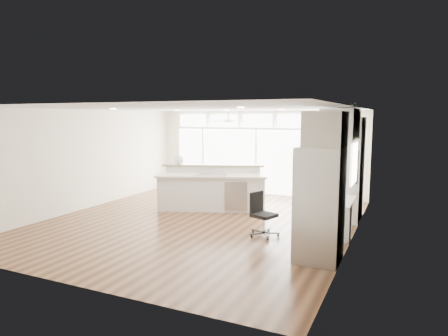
% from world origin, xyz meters
% --- Properties ---
extents(floor, '(7.00, 8.00, 0.02)m').
position_xyz_m(floor, '(0.00, 0.00, -0.01)').
color(floor, '#422414').
rests_on(floor, ground).
extents(ceiling, '(7.00, 8.00, 0.02)m').
position_xyz_m(ceiling, '(0.00, 0.00, 2.70)').
color(ceiling, silver).
rests_on(ceiling, wall_back).
extents(wall_back, '(7.00, 0.04, 2.70)m').
position_xyz_m(wall_back, '(0.00, 4.00, 1.35)').
color(wall_back, silver).
rests_on(wall_back, floor).
extents(wall_front, '(7.00, 0.04, 2.70)m').
position_xyz_m(wall_front, '(0.00, -4.00, 1.35)').
color(wall_front, silver).
rests_on(wall_front, floor).
extents(wall_left, '(0.04, 8.00, 2.70)m').
position_xyz_m(wall_left, '(-3.50, 0.00, 1.35)').
color(wall_left, silver).
rests_on(wall_left, floor).
extents(wall_right, '(0.04, 8.00, 2.70)m').
position_xyz_m(wall_right, '(3.50, 0.00, 1.35)').
color(wall_right, silver).
rests_on(wall_right, floor).
extents(glass_wall, '(5.80, 0.06, 2.08)m').
position_xyz_m(glass_wall, '(0.00, 3.94, 1.05)').
color(glass_wall, white).
rests_on(glass_wall, wall_back).
extents(transom_row, '(5.90, 0.06, 0.40)m').
position_xyz_m(transom_row, '(0.00, 3.94, 2.38)').
color(transom_row, white).
rests_on(transom_row, wall_back).
extents(desk_window, '(0.04, 0.85, 0.85)m').
position_xyz_m(desk_window, '(3.46, 0.30, 1.55)').
color(desk_window, white).
rests_on(desk_window, wall_right).
extents(ceiling_fan, '(1.16, 1.16, 0.32)m').
position_xyz_m(ceiling_fan, '(-0.50, 2.80, 2.48)').
color(ceiling_fan, white).
rests_on(ceiling_fan, ceiling).
extents(recessed_lights, '(3.40, 3.00, 0.02)m').
position_xyz_m(recessed_lights, '(0.00, 0.20, 2.68)').
color(recessed_lights, beige).
rests_on(recessed_lights, ceiling).
extents(oven_cabinet, '(0.64, 1.20, 2.50)m').
position_xyz_m(oven_cabinet, '(3.17, 1.80, 1.25)').
color(oven_cabinet, silver).
rests_on(oven_cabinet, floor).
extents(desk_nook, '(0.72, 1.30, 0.76)m').
position_xyz_m(desk_nook, '(3.13, 0.30, 0.38)').
color(desk_nook, silver).
rests_on(desk_nook, floor).
extents(upper_cabinets, '(0.64, 1.30, 0.64)m').
position_xyz_m(upper_cabinets, '(3.17, 0.30, 2.35)').
color(upper_cabinets, silver).
rests_on(upper_cabinets, wall_right).
extents(refrigerator, '(0.76, 0.90, 2.00)m').
position_xyz_m(refrigerator, '(3.11, -1.35, 1.00)').
color(refrigerator, '#A5A5A9').
rests_on(refrigerator, floor).
extents(fridge_cabinet, '(0.64, 0.90, 0.60)m').
position_xyz_m(fridge_cabinet, '(3.17, -1.35, 2.30)').
color(fridge_cabinet, silver).
rests_on(fridge_cabinet, wall_right).
extents(framed_photos, '(0.06, 0.22, 0.80)m').
position_xyz_m(framed_photos, '(3.46, 0.92, 1.40)').
color(framed_photos, black).
rests_on(framed_photos, wall_right).
extents(kitchen_island, '(3.16, 2.12, 1.18)m').
position_xyz_m(kitchen_island, '(-0.31, 1.28, 0.59)').
color(kitchen_island, silver).
rests_on(kitchen_island, floor).
extents(rug, '(1.09, 0.93, 0.01)m').
position_xyz_m(rug, '(2.74, 0.61, 0.01)').
color(rug, '#341D10').
rests_on(rug, floor).
extents(office_chair, '(0.60, 0.58, 0.92)m').
position_xyz_m(office_chair, '(1.78, -0.45, 0.46)').
color(office_chair, black).
rests_on(office_chair, floor).
extents(fishbowl, '(0.35, 0.35, 0.27)m').
position_xyz_m(fishbowl, '(-1.34, 1.30, 1.31)').
color(fishbowl, white).
rests_on(fishbowl, kitchen_island).
extents(monitor, '(0.07, 0.43, 0.36)m').
position_xyz_m(monitor, '(3.05, 0.30, 0.94)').
color(monitor, black).
rests_on(monitor, desk_nook).
extents(keyboard, '(0.14, 0.34, 0.02)m').
position_xyz_m(keyboard, '(2.88, 0.30, 0.77)').
color(keyboard, silver).
rests_on(keyboard, desk_nook).
extents(potted_plant, '(0.32, 0.35, 0.26)m').
position_xyz_m(potted_plant, '(3.17, 1.80, 2.63)').
color(potted_plant, '#2E5725').
rests_on(potted_plant, oven_cabinet).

